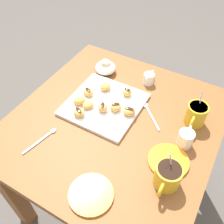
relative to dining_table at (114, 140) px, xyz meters
name	(u,v)px	position (x,y,z in m)	size (l,w,h in m)	color
ground_plane	(114,193)	(0.00, 0.00, -0.57)	(8.00, 8.00, 0.00)	#514C47
dining_table	(114,140)	(0.00, 0.00, 0.00)	(0.88, 0.84, 0.71)	brown
pastry_plate_square	(104,104)	(-0.06, -0.08, 0.14)	(0.31, 0.31, 0.02)	white
coffee_mug_mustard_left	(196,114)	(-0.16, 0.29, 0.19)	(0.12, 0.08, 0.15)	gold
coffee_mug_mustard_right	(168,176)	(0.16, 0.29, 0.18)	(0.13, 0.09, 0.14)	gold
cream_pitcher_white	(186,138)	(-0.03, 0.30, 0.17)	(0.10, 0.06, 0.07)	white
ice_cream_bowl	(105,67)	(-0.26, -0.20, 0.17)	(0.10, 0.10, 0.08)	white
chocolate_sauce_pitcher	(149,78)	(-0.30, 0.02, 0.17)	(0.09, 0.05, 0.06)	white
saucer_orange_left	(168,161)	(0.08, 0.27, 0.14)	(0.15, 0.15, 0.01)	orange
saucer_orange_right	(91,194)	(0.33, 0.09, 0.14)	(0.15, 0.15, 0.01)	orange
loose_spoon_near_saucer	(150,113)	(-0.11, 0.11, 0.14)	(0.12, 0.12, 0.01)	silver
loose_spoon_by_plate	(44,138)	(0.22, -0.20, 0.14)	(0.16, 0.04, 0.01)	silver
beignet_0	(79,101)	(0.00, -0.18, 0.17)	(0.05, 0.04, 0.03)	#DBA351
beignet_1	(79,113)	(0.06, -0.14, 0.17)	(0.05, 0.04, 0.03)	#DBA351
chocolate_drizzle_1	(79,110)	(0.06, -0.14, 0.18)	(0.04, 0.02, 0.01)	#381E11
beignet_2	(88,105)	(0.00, -0.13, 0.17)	(0.05, 0.04, 0.03)	#DBA351
beignet_3	(127,92)	(-0.15, -0.02, 0.17)	(0.04, 0.04, 0.03)	#DBA351
chocolate_drizzle_3	(127,89)	(-0.15, -0.02, 0.19)	(0.03, 0.01, 0.01)	#381E11
beignet_4	(88,92)	(-0.07, -0.18, 0.17)	(0.05, 0.04, 0.03)	#DBA351
chocolate_drizzle_4	(88,90)	(-0.07, -0.18, 0.18)	(0.04, 0.01, 0.01)	#381E11
beignet_5	(129,111)	(-0.05, 0.04, 0.17)	(0.05, 0.05, 0.03)	#DBA351
chocolate_drizzle_5	(129,108)	(-0.05, 0.04, 0.19)	(0.04, 0.02, 0.01)	#381E11
beignet_6	(105,86)	(-0.14, -0.13, 0.17)	(0.05, 0.05, 0.03)	#DBA351
beignet_7	(116,107)	(-0.05, -0.02, 0.17)	(0.05, 0.05, 0.03)	#DBA351
chocolate_drizzle_7	(116,104)	(-0.05, -0.02, 0.19)	(0.03, 0.02, 0.01)	#381E11
beignet_8	(103,108)	(-0.01, -0.07, 0.17)	(0.04, 0.04, 0.04)	#DBA351
chocolate_drizzle_8	(103,105)	(-0.01, -0.07, 0.19)	(0.03, 0.01, 0.01)	#381E11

